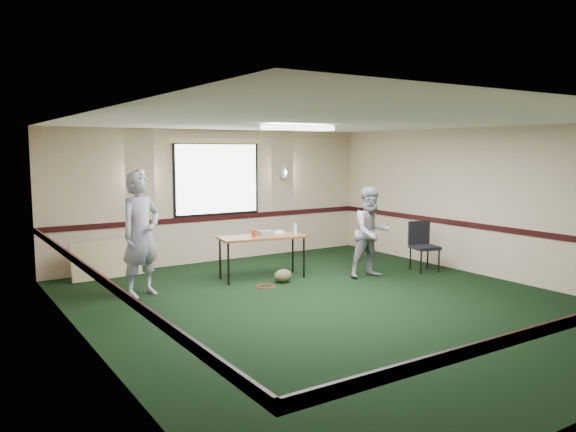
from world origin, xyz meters
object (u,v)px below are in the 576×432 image
folding_table (262,239)px  projector (266,233)px  conference_chair (422,242)px  person_left (141,234)px  person_right (371,232)px

folding_table → projector: projector is taller
folding_table → conference_chair: 3.11m
folding_table → person_left: (-2.20, -0.02, 0.27)m
person_left → conference_chair: bearing=-32.9°
person_left → person_right: bearing=-35.1°
folding_table → person_left: size_ratio=0.83×
folding_table → conference_chair: bearing=-10.4°
conference_chair → person_right: bearing=-169.3°
projector → person_left: 2.28m
projector → person_right: 1.90m
projector → person_left: bearing=-172.8°
person_right → conference_chair: bearing=2.5°
person_left → person_right: (3.91, -0.95, -0.16)m
folding_table → conference_chair: size_ratio=1.73×
folding_table → person_left: bearing=-170.1°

